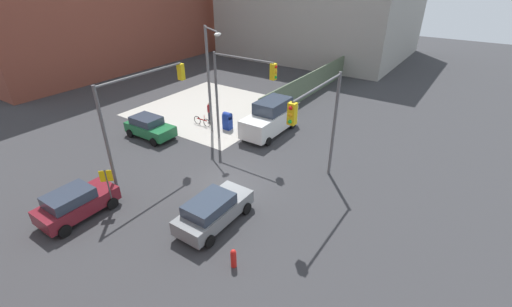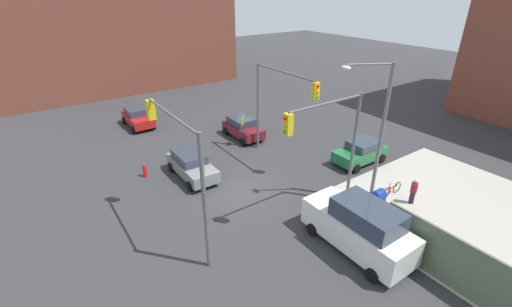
# 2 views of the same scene
# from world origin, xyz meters

# --- Properties ---
(ground_plane) EXTENTS (120.00, 120.00, 0.00)m
(ground_plane) POSITION_xyz_m (0.00, 0.00, 0.00)
(ground_plane) COLOR #333335
(sidewalk_corner) EXTENTS (12.00, 12.00, 0.01)m
(sidewalk_corner) POSITION_xyz_m (9.00, 9.00, 0.01)
(sidewalk_corner) COLOR #ADA89E
(sidewalk_corner) RESTS_ON ground
(traffic_signal_nw_corner) EXTENTS (6.16, 0.36, 6.50)m
(traffic_signal_nw_corner) POSITION_xyz_m (-2.12, 4.50, 4.67)
(traffic_signal_nw_corner) COLOR #59595B
(traffic_signal_nw_corner) RESTS_ON ground
(traffic_signal_se_corner) EXTENTS (5.73, 0.36, 6.50)m
(traffic_signal_se_corner) POSITION_xyz_m (2.30, -4.50, 4.65)
(traffic_signal_se_corner) COLOR #59595B
(traffic_signal_se_corner) RESTS_ON ground
(traffic_signal_ne_corner) EXTENTS (0.36, 5.07, 6.50)m
(traffic_signal_ne_corner) POSITION_xyz_m (4.50, 2.58, 4.61)
(traffic_signal_ne_corner) COLOR #59595B
(traffic_signal_ne_corner) RESTS_ON ground
(street_lamp_corner) EXTENTS (1.56, 2.37, 8.00)m
(street_lamp_corner) POSITION_xyz_m (5.02, 5.48, 4.70)
(street_lamp_corner) COLOR slate
(street_lamp_corner) RESTS_ON ground
(warning_sign_two_way) EXTENTS (0.48, 0.48, 2.40)m
(warning_sign_two_way) POSITION_xyz_m (-5.40, 3.72, 1.64)
(warning_sign_two_way) COLOR #4C4C4C
(warning_sign_two_way) RESTS_ON ground
(mailbox_blue) EXTENTS (0.56, 0.64, 1.43)m
(mailbox_blue) POSITION_xyz_m (6.20, 5.00, 0.76)
(mailbox_blue) COLOR navy
(mailbox_blue) RESTS_ON ground
(fire_hydrant) EXTENTS (0.26, 0.26, 0.94)m
(fire_hydrant) POSITION_xyz_m (-5.00, -4.20, 0.49)
(fire_hydrant) COLOR red
(fire_hydrant) RESTS_ON ground
(hatchback_green) EXTENTS (2.02, 3.92, 1.62)m
(hatchback_green) POSITION_xyz_m (1.71, 8.98, 0.84)
(hatchback_green) COLOR #1E6638
(hatchback_green) RESTS_ON ground
(sedan_gray) EXTENTS (4.36, 2.02, 1.62)m
(sedan_gray) POSITION_xyz_m (-3.30, -1.64, 0.84)
(sedan_gray) COLOR slate
(sedan_gray) RESTS_ON ground
(coupe_red) EXTENTS (3.97, 2.02, 1.62)m
(coupe_red) POSITION_xyz_m (-14.29, -1.69, 0.84)
(coupe_red) COLOR #B21919
(coupe_red) RESTS_ON ground
(hatchback_maroon) EXTENTS (3.89, 2.02, 1.62)m
(hatchback_maroon) POSITION_xyz_m (-6.84, 4.62, 0.84)
(hatchback_maroon) COLOR maroon
(hatchback_maroon) RESTS_ON ground
(van_white_delivery) EXTENTS (5.40, 2.32, 2.62)m
(van_white_delivery) POSITION_xyz_m (7.53, 1.80, 1.28)
(van_white_delivery) COLOR white
(van_white_delivery) RESTS_ON ground
(pedestrian_crossing) EXTENTS (0.36, 0.36, 1.55)m
(pedestrian_crossing) POSITION_xyz_m (6.80, 7.40, 0.80)
(pedestrian_crossing) COLOR maroon
(pedestrian_crossing) RESTS_ON ground
(bicycle_leaning_on_fence) EXTENTS (0.05, 1.75, 0.97)m
(bicycle_leaning_on_fence) POSITION_xyz_m (5.60, 7.20, 0.35)
(bicycle_leaning_on_fence) COLOR black
(bicycle_leaning_on_fence) RESTS_ON ground
(bicycle_at_crosswalk) EXTENTS (1.75, 0.05, 0.97)m
(bicycle_at_crosswalk) POSITION_xyz_m (-6.80, 6.00, 0.35)
(bicycle_at_crosswalk) COLOR black
(bicycle_at_crosswalk) RESTS_ON ground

